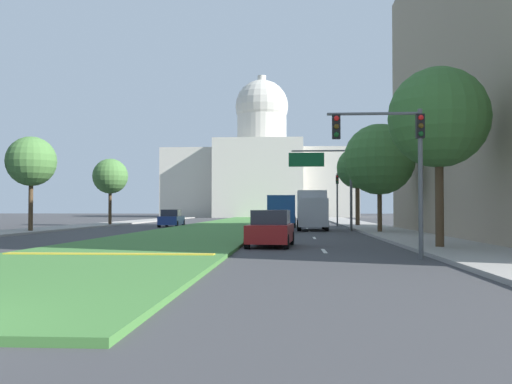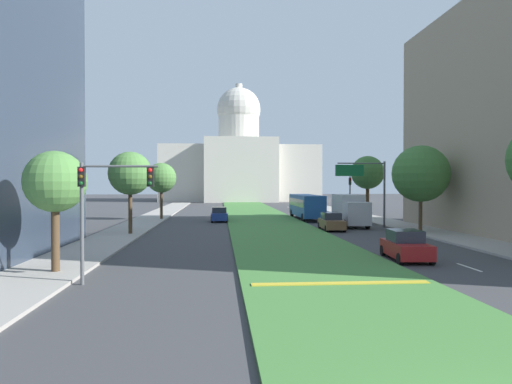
{
  "view_description": "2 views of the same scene",
  "coord_description": "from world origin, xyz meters",
  "px_view_note": "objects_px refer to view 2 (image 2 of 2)",
  "views": [
    {
      "loc": [
        6.45,
        -7.18,
        1.76
      ],
      "look_at": [
        2.23,
        60.21,
        3.67
      ],
      "focal_mm": 40.69,
      "sensor_mm": 36.0,
      "label": 1
    },
    {
      "loc": [
        -5.04,
        -6.25,
        4.3
      ],
      "look_at": [
        -0.42,
        52.93,
        3.26
      ],
      "focal_mm": 33.03,
      "sensor_mm": 36.0,
      "label": 2
    }
  ],
  "objects_px": {
    "street_tree_right_mid": "(421,174)",
    "street_tree_left_far": "(161,178)",
    "traffic_light_near_left": "(102,196)",
    "sedan_midblock": "(331,222)",
    "street_tree_left_near": "(55,183)",
    "traffic_light_far_right": "(350,192)",
    "overhead_guide_sign": "(367,181)",
    "street_tree_left_mid": "(130,174)",
    "city_bus": "(306,205)",
    "capitol_building": "(239,166)",
    "street_tree_right_far": "(368,173)",
    "box_truck_delivery": "(350,210)",
    "sedan_lead_stopped": "(406,246)",
    "sedan_distant": "(219,215)"
  },
  "relations": [
    {
      "from": "street_tree_right_mid",
      "to": "street_tree_left_far",
      "type": "xyz_separation_m",
      "value": [
        -24.44,
        16.58,
        -0.19
      ]
    },
    {
      "from": "traffic_light_near_left",
      "to": "sedan_midblock",
      "type": "bearing_deg",
      "value": 55.49
    },
    {
      "from": "street_tree_left_near",
      "to": "sedan_midblock",
      "type": "relative_size",
      "value": 1.31
    },
    {
      "from": "traffic_light_far_right",
      "to": "sedan_midblock",
      "type": "xyz_separation_m",
      "value": [
        -5.58,
        -13.59,
        -2.54
      ]
    },
    {
      "from": "overhead_guide_sign",
      "to": "street_tree_left_mid",
      "type": "relative_size",
      "value": 0.93
    },
    {
      "from": "traffic_light_near_left",
      "to": "city_bus",
      "type": "relative_size",
      "value": 0.47
    },
    {
      "from": "capitol_building",
      "to": "sedan_midblock",
      "type": "height_order",
      "value": "capitol_building"
    },
    {
      "from": "traffic_light_near_left",
      "to": "street_tree_left_far",
      "type": "relative_size",
      "value": 0.77
    },
    {
      "from": "street_tree_left_far",
      "to": "city_bus",
      "type": "distance_m",
      "value": 17.66
    },
    {
      "from": "street_tree_left_far",
      "to": "street_tree_right_far",
      "type": "height_order",
      "value": "street_tree_right_far"
    },
    {
      "from": "street_tree_right_mid",
      "to": "box_truck_delivery",
      "type": "xyz_separation_m",
      "value": [
        -4.5,
        6.33,
        -3.5
      ]
    },
    {
      "from": "overhead_guide_sign",
      "to": "street_tree_right_far",
      "type": "height_order",
      "value": "street_tree_right_far"
    },
    {
      "from": "box_truck_delivery",
      "to": "city_bus",
      "type": "distance_m",
      "value": 10.29
    },
    {
      "from": "sedan_lead_stopped",
      "to": "box_truck_delivery",
      "type": "relative_size",
      "value": 0.66
    },
    {
      "from": "traffic_light_near_left",
      "to": "city_bus",
      "type": "height_order",
      "value": "traffic_light_near_left"
    },
    {
      "from": "traffic_light_far_right",
      "to": "sedan_lead_stopped",
      "type": "height_order",
      "value": "traffic_light_far_right"
    },
    {
      "from": "traffic_light_near_left",
      "to": "traffic_light_far_right",
      "type": "bearing_deg",
      "value": 59.78
    },
    {
      "from": "overhead_guide_sign",
      "to": "sedan_distant",
      "type": "bearing_deg",
      "value": 147.97
    },
    {
      "from": "street_tree_right_far",
      "to": "city_bus",
      "type": "distance_m",
      "value": 8.27
    },
    {
      "from": "capitol_building",
      "to": "traffic_light_near_left",
      "type": "distance_m",
      "value": 100.98
    },
    {
      "from": "overhead_guide_sign",
      "to": "sedan_distant",
      "type": "height_order",
      "value": "overhead_guide_sign"
    },
    {
      "from": "sedan_distant",
      "to": "street_tree_left_near",
      "type": "bearing_deg",
      "value": -104.04
    },
    {
      "from": "traffic_light_far_right",
      "to": "street_tree_left_mid",
      "type": "xyz_separation_m",
      "value": [
        -23.33,
        -16.37,
        1.84
      ]
    },
    {
      "from": "traffic_light_far_right",
      "to": "sedan_lead_stopped",
      "type": "distance_m",
      "value": 31.14
    },
    {
      "from": "box_truck_delivery",
      "to": "overhead_guide_sign",
      "type": "bearing_deg",
      "value": -47.92
    },
    {
      "from": "street_tree_left_mid",
      "to": "street_tree_left_far",
      "type": "relative_size",
      "value": 1.03
    },
    {
      "from": "sedan_midblock",
      "to": "capitol_building",
      "type": "bearing_deg",
      "value": 93.88
    },
    {
      "from": "traffic_light_near_left",
      "to": "capitol_building",
      "type": "bearing_deg",
      "value": 84.3
    },
    {
      "from": "traffic_light_near_left",
      "to": "sedan_distant",
      "type": "bearing_deg",
      "value": 81.57
    },
    {
      "from": "sedan_lead_stopped",
      "to": "sedan_distant",
      "type": "distance_m",
      "value": 30.0
    },
    {
      "from": "overhead_guide_sign",
      "to": "traffic_light_far_right",
      "type": "bearing_deg",
      "value": 82.17
    },
    {
      "from": "sedan_lead_stopped",
      "to": "street_tree_right_mid",
      "type": "bearing_deg",
      "value": 63.45
    },
    {
      "from": "street_tree_right_mid",
      "to": "sedan_midblock",
      "type": "relative_size",
      "value": 1.71
    },
    {
      "from": "street_tree_left_far",
      "to": "sedan_midblock",
      "type": "distance_m",
      "value": 22.43
    },
    {
      "from": "capitol_building",
      "to": "traffic_light_near_left",
      "type": "relative_size",
      "value": 7.44
    },
    {
      "from": "city_bus",
      "to": "street_tree_right_mid",
      "type": "bearing_deg",
      "value": -66.51
    },
    {
      "from": "overhead_guide_sign",
      "to": "box_truck_delivery",
      "type": "distance_m",
      "value": 3.48
    },
    {
      "from": "traffic_light_far_right",
      "to": "street_tree_left_far",
      "type": "relative_size",
      "value": 0.77
    },
    {
      "from": "street_tree_right_far",
      "to": "box_truck_delivery",
      "type": "bearing_deg",
      "value": -117.43
    },
    {
      "from": "street_tree_left_near",
      "to": "street_tree_right_mid",
      "type": "bearing_deg",
      "value": 33.81
    },
    {
      "from": "sedan_lead_stopped",
      "to": "city_bus",
      "type": "relative_size",
      "value": 0.38
    },
    {
      "from": "street_tree_left_mid",
      "to": "sedan_lead_stopped",
      "type": "bearing_deg",
      "value": -38.37
    },
    {
      "from": "street_tree_right_far",
      "to": "traffic_light_near_left",
      "type": "bearing_deg",
      "value": -123.16
    },
    {
      "from": "capitol_building",
      "to": "street_tree_right_mid",
      "type": "xyz_separation_m",
      "value": [
        12.54,
        -80.89,
        -3.8
      ]
    },
    {
      "from": "street_tree_left_far",
      "to": "street_tree_left_near",
      "type": "bearing_deg",
      "value": -91.53
    },
    {
      "from": "street_tree_right_far",
      "to": "street_tree_left_mid",
      "type": "bearing_deg",
      "value": -148.67
    },
    {
      "from": "street_tree_left_far",
      "to": "sedan_midblock",
      "type": "xyz_separation_m",
      "value": [
        17.2,
        -13.77,
        -4.21
      ]
    },
    {
      "from": "capitol_building",
      "to": "street_tree_left_far",
      "type": "height_order",
      "value": "capitol_building"
    },
    {
      "from": "street_tree_left_far",
      "to": "city_bus",
      "type": "relative_size",
      "value": 0.62
    },
    {
      "from": "capitol_building",
      "to": "traffic_light_near_left",
      "type": "xyz_separation_m",
      "value": [
        -10.02,
        -100.35,
        -5.18
      ]
    }
  ]
}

